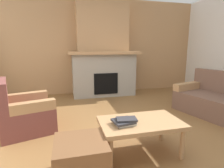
# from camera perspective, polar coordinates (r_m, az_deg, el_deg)

# --- Properties ---
(ground) EXTENTS (9.00, 9.00, 0.00)m
(ground) POSITION_cam_1_polar(r_m,az_deg,el_deg) (2.86, 8.14, -16.03)
(ground) COLOR brown
(wall_back_wood_panel) EXTENTS (6.00, 0.12, 2.70)m
(wall_back_wood_panel) POSITION_cam_1_polar(r_m,az_deg,el_deg) (5.43, -3.75, 11.73)
(wall_back_wood_panel) COLOR tan
(wall_back_wood_panel) RESTS_ON ground
(fireplace) EXTENTS (1.90, 0.82, 2.70)m
(fireplace) POSITION_cam_1_polar(r_m,az_deg,el_deg) (5.06, -2.93, 9.67)
(fireplace) COLOR gray
(fireplace) RESTS_ON ground
(armchair) EXTENTS (0.94, 0.94, 0.85)m
(armchair) POSITION_cam_1_polar(r_m,az_deg,el_deg) (3.20, -26.26, -8.35)
(armchair) COLOR brown
(armchair) RESTS_ON ground
(coffee_table) EXTENTS (1.00, 0.60, 0.43)m
(coffee_table) POSITION_cam_1_polar(r_m,az_deg,el_deg) (2.30, 9.02, -12.77)
(coffee_table) COLOR tan
(coffee_table) RESTS_ON ground
(ottoman) EXTENTS (0.52, 0.52, 0.40)m
(ottoman) POSITION_cam_1_polar(r_m,az_deg,el_deg) (2.00, -9.82, -22.45)
(ottoman) COLOR brown
(ottoman) RESTS_ON ground
(book_stack_near_edge) EXTENTS (0.30, 0.25, 0.08)m
(book_stack_near_edge) POSITION_cam_1_polar(r_m,az_deg,el_deg) (2.14, 4.10, -11.77)
(book_stack_near_edge) COLOR beige
(book_stack_near_edge) RESTS_ON coffee_table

